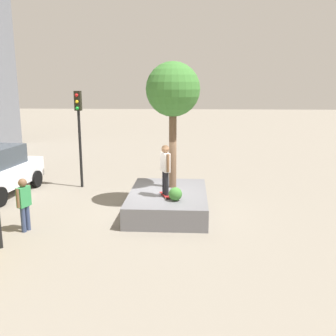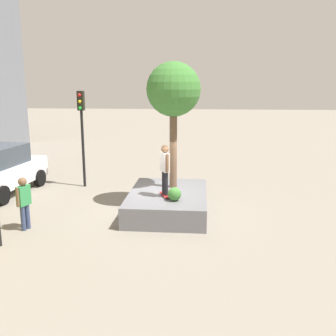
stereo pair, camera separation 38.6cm
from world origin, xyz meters
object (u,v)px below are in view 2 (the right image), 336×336
(planter_ledge, at_px, (168,202))
(skateboarder, at_px, (165,166))
(plaza_tree, at_px, (173,91))
(bystander_watching, at_px, (24,200))
(traffic_light_corner, at_px, (82,122))
(skateboard, at_px, (165,195))
(police_car, at_px, (0,170))

(planter_ledge, bearing_deg, skateboarder, 174.40)
(plaza_tree, relative_size, bystander_watching, 2.71)
(planter_ledge, xyz_separation_m, plaza_tree, (0.73, -0.13, 3.99))
(plaza_tree, bearing_deg, skateboarder, 171.69)
(traffic_light_corner, relative_size, bystander_watching, 2.50)
(skateboard, distance_m, traffic_light_corner, 5.97)
(police_car, bearing_deg, traffic_light_corner, -64.10)
(police_car, xyz_separation_m, bystander_watching, (-3.86, -2.86, -0.06))
(planter_ledge, xyz_separation_m, skateboard, (-0.57, 0.06, 0.43))
(plaza_tree, height_order, police_car, plaza_tree)
(plaza_tree, relative_size, skateboard, 5.70)
(traffic_light_corner, bearing_deg, plaza_tree, -120.14)
(bystander_watching, bearing_deg, plaza_tree, -57.42)
(planter_ledge, bearing_deg, skateboard, 174.40)
(planter_ledge, height_order, skateboarder, skateboarder)
(plaza_tree, xyz_separation_m, skateboarder, (-1.30, 0.19, -2.53))
(bystander_watching, bearing_deg, skateboard, -69.74)
(plaza_tree, bearing_deg, police_car, 82.70)
(skateboarder, bearing_deg, traffic_light_corner, 47.19)
(planter_ledge, distance_m, skateboarder, 1.56)
(planter_ledge, relative_size, skateboarder, 2.34)
(police_car, bearing_deg, planter_ledge, -103.02)
(plaza_tree, distance_m, police_car, 8.18)
(skateboard, bearing_deg, traffic_light_corner, 47.19)
(skateboard, bearing_deg, skateboarder, 0.00)
(skateboard, xyz_separation_m, traffic_light_corner, (3.78, 4.08, 2.15))
(bystander_watching, bearing_deg, skateboarder, -69.74)
(bystander_watching, bearing_deg, planter_ledge, -63.78)
(planter_ledge, xyz_separation_m, police_car, (1.68, 7.29, 0.69))
(skateboarder, height_order, bystander_watching, skateboarder)
(skateboard, relative_size, traffic_light_corner, 0.19)
(plaza_tree, distance_m, skateboarder, 2.85)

